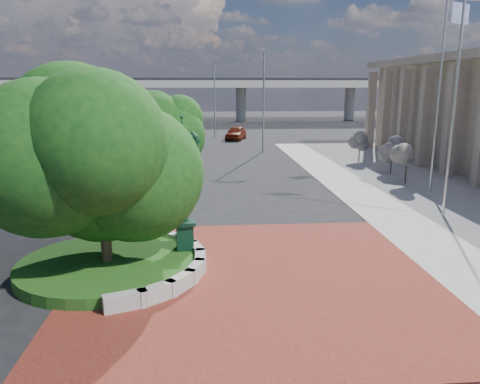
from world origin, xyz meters
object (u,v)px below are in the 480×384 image
(parked_car, at_px, (236,133))
(street_lamp_near, at_px, (266,94))
(flagpole_a, at_px, (455,94))
(flagpole_b, at_px, (439,96))
(post_clock, at_px, (183,184))
(street_lamp_far, at_px, (216,94))

(parked_car, distance_m, street_lamp_near, 11.72)
(flagpole_a, bearing_deg, flagpole_b, 70.40)
(post_clock, xyz_separation_m, street_lamp_far, (2.22, 40.63, 2.36))
(flagpole_a, relative_size, flagpole_b, 1.03)
(street_lamp_near, xyz_separation_m, street_lamp_far, (-4.38, 12.51, -0.27))
(parked_car, relative_size, flagpole_b, 0.43)
(flagpole_b, height_order, street_lamp_far, flagpole_b)
(post_clock, height_order, flagpole_a, flagpole_a)
(post_clock, xyz_separation_m, street_lamp_near, (6.60, 28.13, 2.63))
(street_lamp_near, bearing_deg, street_lamp_far, 109.32)
(street_lamp_near, bearing_deg, flagpole_a, -75.97)
(post_clock, distance_m, parked_car, 38.95)
(flagpole_a, xyz_separation_m, street_lamp_far, (-10.21, 35.82, -0.68))
(street_lamp_near, relative_size, street_lamp_far, 1.05)
(parked_car, xyz_separation_m, street_lamp_near, (2.16, -10.52, 4.68))
(flagpole_b, xyz_separation_m, street_lamp_near, (-7.68, 18.09, -0.21))
(street_lamp_far, bearing_deg, post_clock, -93.13)
(parked_car, relative_size, street_lamp_near, 0.51)
(post_clock, bearing_deg, parked_car, 83.44)
(flagpole_a, bearing_deg, post_clock, -158.82)
(flagpole_a, height_order, street_lamp_near, flagpole_a)
(post_clock, distance_m, flagpole_a, 13.67)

